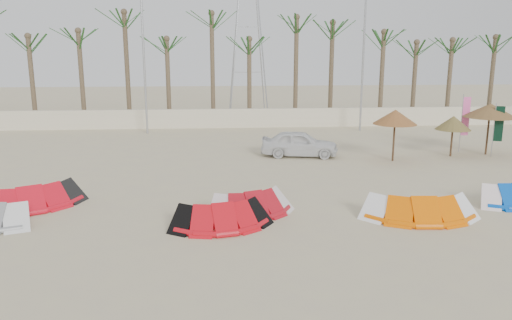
{
  "coord_description": "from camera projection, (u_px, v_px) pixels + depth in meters",
  "views": [
    {
      "loc": [
        -1.36,
        -12.27,
        5.46
      ],
      "look_at": [
        0.0,
        6.0,
        1.3
      ],
      "focal_mm": 35.0,
      "sensor_mm": 36.0,
      "label": 1
    }
  ],
  "objects": [
    {
      "name": "ground",
      "position": [
        273.0,
        257.0,
        13.23
      ],
      "size": [
        120.0,
        120.0,
        0.0
      ],
      "primitive_type": "plane",
      "color": "tan",
      "rests_on": "ground"
    },
    {
      "name": "boundary_wall",
      "position": [
        239.0,
        118.0,
        34.49
      ],
      "size": [
        60.0,
        0.3,
        1.3
      ],
      "primitive_type": "cube",
      "color": "beige",
      "rests_on": "ground"
    },
    {
      "name": "palm_line",
      "position": [
        247.0,
        33.0,
        34.71
      ],
      "size": [
        52.0,
        4.0,
        7.7
      ],
      "color": "brown",
      "rests_on": "ground"
    },
    {
      "name": "lamp_b",
      "position": [
        144.0,
        42.0,
        30.98
      ],
      "size": [
        1.25,
        0.14,
        11.0
      ],
      "color": "#A5A8AD",
      "rests_on": "ground"
    },
    {
      "name": "lamp_c",
      "position": [
        364.0,
        42.0,
        31.99
      ],
      "size": [
        1.25,
        0.14,
        11.0
      ],
      "color": "#A5A8AD",
      "rests_on": "ground"
    },
    {
      "name": "pylon",
      "position": [
        248.0,
        116.0,
        40.54
      ],
      "size": [
        3.0,
        3.0,
        14.0
      ],
      "primitive_type": null,
      "color": "#A5A8AD",
      "rests_on": "ground"
    },
    {
      "name": "kite_red_left",
      "position": [
        32.0,
        194.0,
        17.54
      ],
      "size": [
        4.11,
        2.92,
        0.9
      ],
      "color": "red",
      "rests_on": "ground"
    },
    {
      "name": "kite_red_mid",
      "position": [
        221.0,
        212.0,
        15.59
      ],
      "size": [
        3.34,
        2.07,
        0.9
      ],
      "color": "red",
      "rests_on": "ground"
    },
    {
      "name": "kite_red_right",
      "position": [
        251.0,
        200.0,
        16.77
      ],
      "size": [
        3.3,
        2.31,
        0.9
      ],
      "color": "#AF101C",
      "rests_on": "ground"
    },
    {
      "name": "kite_orange",
      "position": [
        416.0,
        204.0,
        16.41
      ],
      "size": [
        3.75,
        1.75,
        0.9
      ],
      "color": "#F36200",
      "rests_on": "ground"
    },
    {
      "name": "kite_blue",
      "position": [
        511.0,
        191.0,
        17.93
      ],
      "size": [
        3.28,
        2.27,
        0.9
      ],
      "color": "#054CBF",
      "rests_on": "ground"
    },
    {
      "name": "parasol_left",
      "position": [
        395.0,
        117.0,
        24.01
      ],
      "size": [
        2.12,
        2.12,
        2.52
      ],
      "color": "#4C331E",
      "rests_on": "ground"
    },
    {
      "name": "parasol_mid",
      "position": [
        453.0,
        123.0,
        25.15
      ],
      "size": [
        1.77,
        1.77,
        2.07
      ],
      "color": "#4C331E",
      "rests_on": "ground"
    },
    {
      "name": "parasol_right",
      "position": [
        490.0,
        110.0,
        25.44
      ],
      "size": [
        2.62,
        2.62,
        2.65
      ],
      "color": "#4C331E",
      "rests_on": "ground"
    },
    {
      "name": "flag_pink",
      "position": [
        465.0,
        118.0,
        26.05
      ],
      "size": [
        0.45,
        0.04,
        3.1
      ],
      "color": "#A5A8AD",
      "rests_on": "ground"
    },
    {
      "name": "flag_green",
      "position": [
        497.0,
        125.0,
        25.1
      ],
      "size": [
        0.44,
        0.16,
        2.73
      ],
      "color": "#A5A8AD",
      "rests_on": "ground"
    },
    {
      "name": "car",
      "position": [
        299.0,
        144.0,
        25.38
      ],
      "size": [
        4.09,
        2.2,
        1.32
      ],
      "primitive_type": "imported",
      "rotation": [
        0.0,
        0.0,
        1.4
      ],
      "color": "silver",
      "rests_on": "ground"
    }
  ]
}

